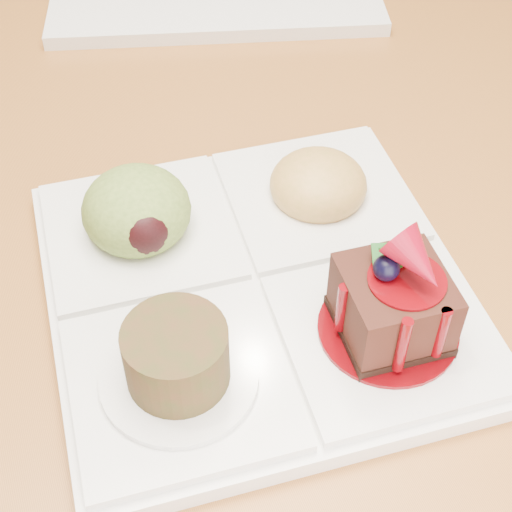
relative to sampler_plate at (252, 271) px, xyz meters
name	(u,v)px	position (x,y,z in m)	size (l,w,h in m)	color
ground	(134,299)	(0.01, 0.66, -0.77)	(6.00, 6.00, 0.00)	#5A3219
sampler_plate	(252,271)	(0.00, 0.00, 0.00)	(0.26, 0.26, 0.09)	white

